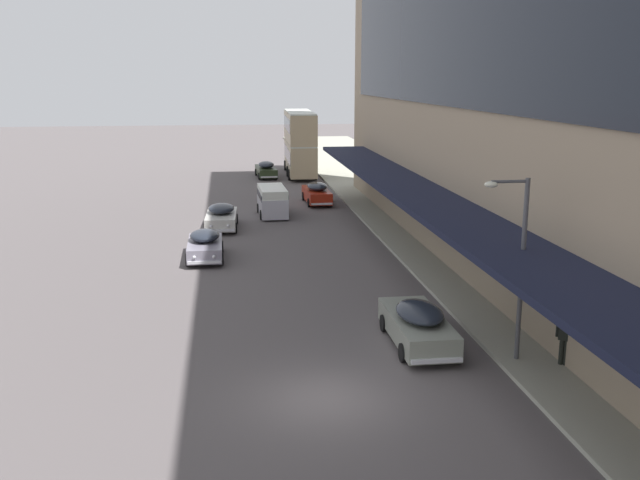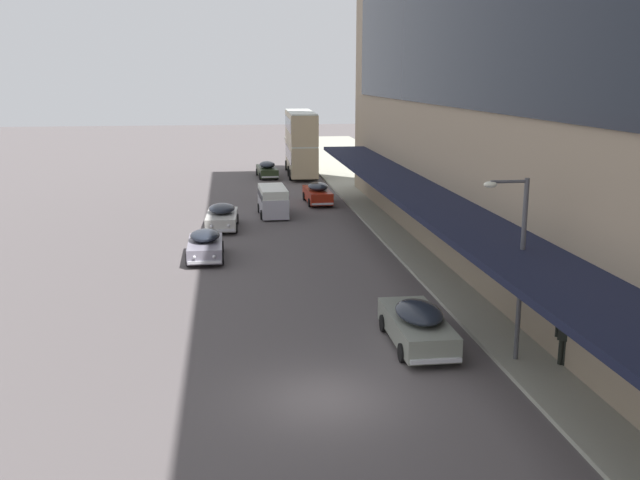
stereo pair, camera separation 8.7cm
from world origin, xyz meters
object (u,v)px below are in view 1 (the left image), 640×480
(transit_bus_kerbside_front, at_px, (300,141))
(street_lamp, at_px, (517,255))
(sedan_lead_mid, at_px, (317,193))
(sedan_trailing_near, at_px, (221,216))
(pedestrian_at_kerb, at_px, (565,335))
(sedan_trailing_mid, at_px, (266,169))
(vw_van, at_px, (272,199))
(sedan_far_back, at_px, (205,245))
(sedan_lead_near, at_px, (418,324))

(transit_bus_kerbside_front, distance_m, street_lamp, 46.50)
(sedan_lead_mid, distance_m, sedan_trailing_near, 10.67)
(pedestrian_at_kerb, distance_m, street_lamp, 3.04)
(transit_bus_kerbside_front, relative_size, pedestrian_at_kerb, 5.84)
(sedan_trailing_mid, distance_m, sedan_lead_mid, 14.67)
(sedan_lead_mid, bearing_deg, street_lamp, -85.22)
(sedan_trailing_near, height_order, pedestrian_at_kerb, pedestrian_at_kerb)
(transit_bus_kerbside_front, height_order, street_lamp, street_lamp)
(transit_bus_kerbside_front, xyz_separation_m, vw_van, (-3.97, -19.75, -2.16))
(street_lamp, bearing_deg, sedan_trailing_near, 112.82)
(transit_bus_kerbside_front, bearing_deg, sedan_far_back, -104.83)
(transit_bus_kerbside_front, height_order, sedan_far_back, transit_bus_kerbside_front)
(sedan_lead_near, xyz_separation_m, sedan_trailing_near, (-6.95, 20.87, -0.03))
(sedan_lead_mid, height_order, sedan_trailing_near, sedan_lead_mid)
(sedan_trailing_mid, xyz_separation_m, sedan_trailing_near, (-4.09, -22.38, -0.00))
(sedan_lead_near, xyz_separation_m, street_lamp, (2.67, -1.99, 2.95))
(sedan_lead_mid, bearing_deg, sedan_trailing_mid, 101.62)
(sedan_trailing_mid, xyz_separation_m, sedan_lead_mid, (2.95, -14.36, 0.03))
(sedan_lead_near, distance_m, sedan_trailing_mid, 43.35)
(pedestrian_at_kerb, bearing_deg, sedan_far_back, 126.71)
(sedan_lead_near, height_order, sedan_trailing_mid, sedan_lead_near)
(transit_bus_kerbside_front, xyz_separation_m, sedan_far_back, (-8.23, -31.10, -2.51))
(sedan_far_back, relative_size, sedan_lead_mid, 0.90)
(sedan_trailing_near, distance_m, vw_van, 5.16)
(sedan_trailing_mid, xyz_separation_m, pedestrian_at_kerb, (7.04, -45.93, 0.42))
(vw_van, bearing_deg, sedan_lead_near, -81.89)
(sedan_lead_near, relative_size, pedestrian_at_kerb, 2.67)
(vw_van, relative_size, street_lamp, 0.76)
(transit_bus_kerbside_front, height_order, sedan_trailing_near, transit_bus_kerbside_front)
(sedan_lead_near, bearing_deg, transit_bus_kerbside_front, 89.42)
(transit_bus_kerbside_front, relative_size, sedan_far_back, 2.47)
(sedan_lead_near, distance_m, vw_van, 24.96)
(transit_bus_kerbside_front, distance_m, sedan_lead_mid, 15.77)
(sedan_lead_mid, xyz_separation_m, vw_van, (-3.61, -4.18, 0.30))
(transit_bus_kerbside_front, distance_m, sedan_far_back, 32.27)
(sedan_lead_mid, relative_size, vw_van, 1.06)
(sedan_lead_near, relative_size, vw_van, 1.08)
(transit_bus_kerbside_front, relative_size, vw_van, 2.36)
(sedan_lead_near, bearing_deg, sedan_far_back, 120.24)
(sedan_trailing_mid, bearing_deg, sedan_trailing_near, -100.35)
(pedestrian_at_kerb, relative_size, street_lamp, 0.31)
(vw_van, bearing_deg, transit_bus_kerbside_front, 78.64)
(sedan_lead_near, height_order, sedan_lead_mid, sedan_lead_mid)
(sedan_trailing_mid, relative_size, street_lamp, 0.83)
(transit_bus_kerbside_front, height_order, sedan_lead_near, transit_bus_kerbside_front)
(sedan_trailing_near, bearing_deg, vw_van, 48.15)
(sedan_lead_mid, bearing_deg, sedan_lead_near, -90.17)
(street_lamp, bearing_deg, sedan_lead_near, 143.24)
(transit_bus_kerbside_front, bearing_deg, sedan_lead_near, -90.58)
(transit_bus_kerbside_front, xyz_separation_m, street_lamp, (2.22, -46.45, 0.48))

